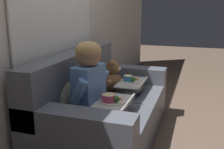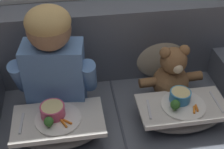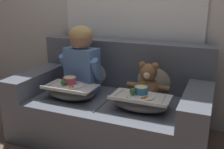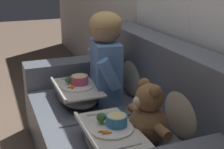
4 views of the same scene
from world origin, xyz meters
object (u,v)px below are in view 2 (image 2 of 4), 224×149
object	(u,v)px
throw_pillow_behind_teddy	(161,51)
lap_tray_child	(59,126)
lap_tray_teddy	(182,113)
throw_pillow_behind_child	(56,60)
teddy_bear	(172,77)
child_figure	(53,58)
couch	(115,112)

from	to	relation	value
throw_pillow_behind_teddy	lap_tray_child	size ratio (longest dim) A/B	0.83
lap_tray_child	lap_tray_teddy	bearing A→B (deg)	0.02
throw_pillow_behind_child	throw_pillow_behind_teddy	bearing A→B (deg)	0.00
teddy_bear	lap_tray_child	distance (m)	0.71
teddy_bear	child_figure	bearing A→B (deg)	179.67
couch	child_figure	bearing A→B (deg)	-177.95
teddy_bear	lap_tray_teddy	world-z (taller)	teddy_bear
couch	child_figure	size ratio (longest dim) A/B	2.75
couch	lap_tray_child	distance (m)	0.44
lap_tray_child	throw_pillow_behind_child	bearing A→B (deg)	89.77
couch	throw_pillow_behind_teddy	size ratio (longest dim) A/B	4.56
child_figure	lap_tray_child	distance (m)	0.36
lap_tray_child	child_figure	bearing A→B (deg)	89.56
throw_pillow_behind_teddy	throw_pillow_behind_child	bearing A→B (deg)	180.00
couch	teddy_bear	world-z (taller)	couch
throw_pillow_behind_child	throw_pillow_behind_teddy	distance (m)	0.67
throw_pillow_behind_child	throw_pillow_behind_teddy	world-z (taller)	throw_pillow_behind_child
couch	throw_pillow_behind_child	world-z (taller)	couch
lap_tray_child	lap_tray_teddy	world-z (taller)	same
teddy_bear	throw_pillow_behind_child	bearing A→B (deg)	160.25
throw_pillow_behind_child	throw_pillow_behind_teddy	size ratio (longest dim) A/B	1.01
couch	lap_tray_teddy	bearing A→B (deg)	-34.87
throw_pillow_behind_teddy	lap_tray_child	xyz separation A→B (m)	(-0.67, -0.46, -0.11)
teddy_bear	couch	bearing A→B (deg)	177.30
couch	lap_tray_teddy	xyz separation A→B (m)	(0.33, -0.23, 0.17)
teddy_bear	lap_tray_teddy	size ratio (longest dim) A/B	0.80
throw_pillow_behind_teddy	lap_tray_child	world-z (taller)	throw_pillow_behind_teddy
couch	teddy_bear	xyz separation A→B (m)	(0.34, -0.02, 0.25)
child_figure	teddy_bear	xyz separation A→B (m)	(0.67, -0.00, -0.20)
child_figure	lap_tray_teddy	xyz separation A→B (m)	(0.67, -0.22, -0.29)
teddy_bear	throw_pillow_behind_teddy	bearing A→B (deg)	90.06
throw_pillow_behind_child	child_figure	xyz separation A→B (m)	(-0.00, -0.24, 0.17)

